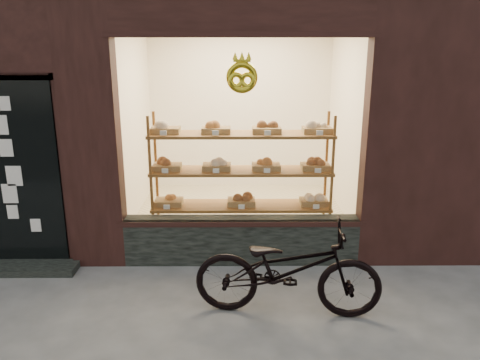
{
  "coord_description": "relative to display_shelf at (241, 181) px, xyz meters",
  "views": [
    {
      "loc": [
        0.4,
        -2.94,
        2.47
      ],
      "look_at": [
        0.43,
        2.0,
        1.04
      ],
      "focal_mm": 35.0,
      "sensor_mm": 36.0,
      "label": 1
    }
  ],
  "objects": [
    {
      "name": "display_shelf",
      "position": [
        0.0,
        0.0,
        0.0
      ],
      "size": [
        2.2,
        0.45,
        1.7
      ],
      "color": "brown",
      "rests_on": "ground"
    },
    {
      "name": "bicycle",
      "position": [
        0.42,
        -1.53,
        -0.41
      ],
      "size": [
        1.8,
        0.79,
        0.92
      ],
      "primitive_type": "imported",
      "rotation": [
        0.0,
        0.0,
        1.46
      ],
      "color": "black",
      "rests_on": "ground"
    }
  ]
}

